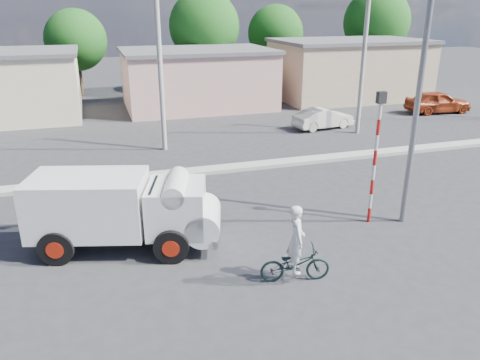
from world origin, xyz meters
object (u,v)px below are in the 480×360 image
object	(u,v)px
truck	(125,209)
streetlight	(417,71)
cyclist	(296,249)
bicycle	(295,264)
car_red	(438,102)
traffic_pole	(376,147)
car_cream	(323,118)

from	to	relation	value
truck	streetlight	bearing A→B (deg)	9.73
truck	cyclist	bearing A→B (deg)	-22.70
bicycle	cyclist	distance (m)	0.44
truck	car_red	size ratio (longest dim) A/B	1.33
car_red	traffic_pole	distance (m)	19.54
bicycle	car_red	xyz separation A→B (m)	(17.66, 16.23, 0.26)
traffic_pole	streetlight	bearing A→B (deg)	-17.73
cyclist	car_red	xyz separation A→B (m)	(17.66, 16.23, -0.18)
cyclist	car_red	size ratio (longest dim) A/B	0.42
truck	bicycle	distance (m)	5.19
bicycle	streetlight	distance (m)	6.92
cyclist	car_red	distance (m)	23.99
traffic_pole	streetlight	xyz separation A→B (m)	(0.94, -0.30, 2.37)
car_red	bicycle	bearing A→B (deg)	138.47
cyclist	streetlight	bearing A→B (deg)	-53.10
bicycle	traffic_pole	distance (m)	5.07
truck	car_red	bearing A→B (deg)	46.88
bicycle	car_cream	distance (m)	16.77
bicycle	car_red	size ratio (longest dim) A/B	0.42
car_red	traffic_pole	world-z (taller)	traffic_pole
truck	car_cream	distance (m)	16.76
cyclist	traffic_pole	world-z (taller)	traffic_pole
bicycle	traffic_pole	xyz separation A→B (m)	(3.83, 2.55, 2.11)
bicycle	car_cream	world-z (taller)	car_cream
car_cream	car_red	size ratio (longest dim) A/B	0.84
car_cream	streetlight	world-z (taller)	streetlight
car_red	streetlight	distance (m)	19.48
car_cream	traffic_pole	bearing A→B (deg)	151.35
traffic_pole	car_cream	bearing A→B (deg)	69.87
truck	cyclist	world-z (taller)	truck
streetlight	car_cream	bearing A→B (deg)	74.27
bicycle	cyclist	bearing A→B (deg)	0.00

